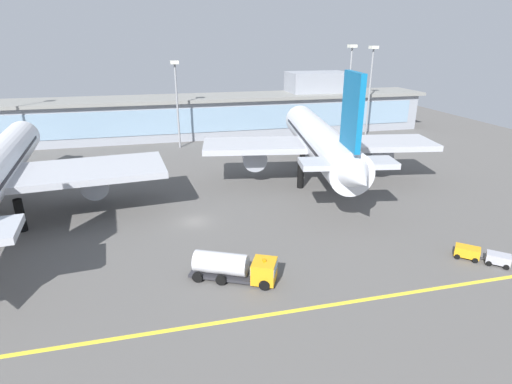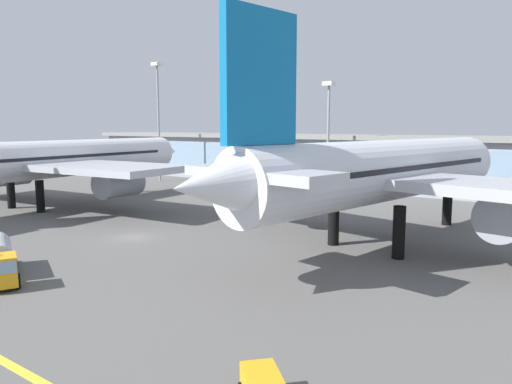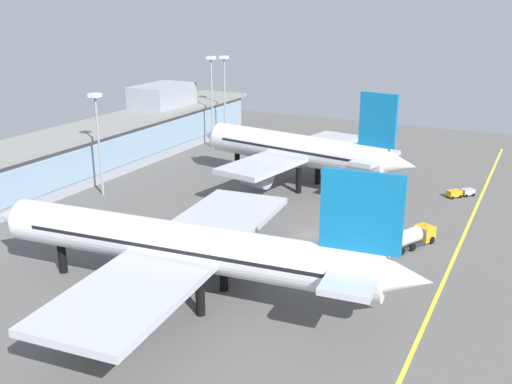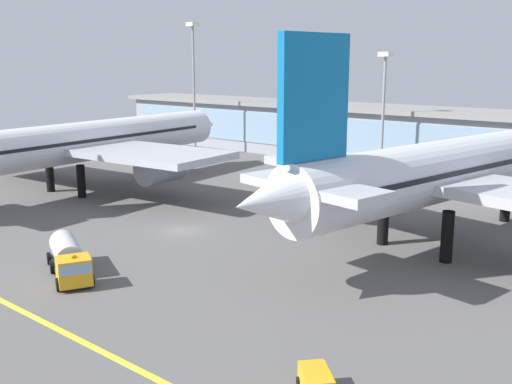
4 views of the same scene
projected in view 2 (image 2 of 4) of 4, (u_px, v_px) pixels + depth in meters
The scene contains 6 objects.
ground_plane at pixel (133, 237), 51.57m from camera, with size 184.25×184.25×0.00m, color #5B5956.
terminal_building at pixel (362, 159), 92.24m from camera, with size 134.61×14.00×15.22m.
airliner_near_left at pixel (45, 161), 70.11m from camera, with size 45.46×57.84×18.41m.
airliner_near_right at pixel (382, 172), 46.75m from camera, with size 40.30×48.35×19.84m.
apron_light_mast_east at pixel (158, 105), 102.64m from camera, with size 1.80×1.80×24.88m.
apron_light_mast_far_east at pixel (328, 119), 82.97m from camera, with size 1.80×1.80×19.17m.
Camera 2 is at (40.24, -33.10, 11.71)m, focal length 34.09 mm.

